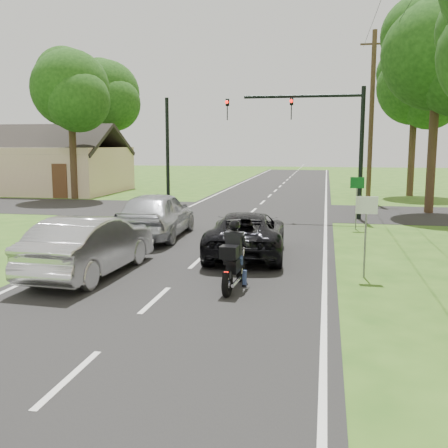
{
  "coord_description": "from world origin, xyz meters",
  "views": [
    {
      "loc": [
        3.66,
        -10.75,
        3.45
      ],
      "look_at": [
        0.98,
        3.0,
        1.3
      ],
      "focal_mm": 42.0,
      "sensor_mm": 36.0,
      "label": 1
    }
  ],
  "objects_px": {
    "utility_pole_far": "(371,116)",
    "sign_green": "(357,190)",
    "dark_suv": "(247,233)",
    "silver_suv": "(157,214)",
    "sign_white": "(366,217)",
    "traffic_signal": "(320,129)",
    "motorcycle_rider": "(234,262)",
    "silver_sedan": "(90,245)"
  },
  "relations": [
    {
      "from": "silver_sedan",
      "to": "sign_green",
      "type": "xyz_separation_m",
      "value": [
        7.3,
        9.08,
        0.8
      ]
    },
    {
      "from": "traffic_signal",
      "to": "sign_white",
      "type": "relative_size",
      "value": 3.0
    },
    {
      "from": "silver_suv",
      "to": "traffic_signal",
      "type": "relative_size",
      "value": 0.8
    },
    {
      "from": "dark_suv",
      "to": "sign_white",
      "type": "distance_m",
      "value": 4.11
    },
    {
      "from": "sign_white",
      "to": "dark_suv",
      "type": "bearing_deg",
      "value": 148.26
    },
    {
      "from": "utility_pole_far",
      "to": "motorcycle_rider",
      "type": "bearing_deg",
      "value": -102.57
    },
    {
      "from": "motorcycle_rider",
      "to": "dark_suv",
      "type": "bearing_deg",
      "value": 97.86
    },
    {
      "from": "dark_suv",
      "to": "traffic_signal",
      "type": "height_order",
      "value": "traffic_signal"
    },
    {
      "from": "silver_suv",
      "to": "utility_pole_far",
      "type": "distance_m",
      "value": 17.35
    },
    {
      "from": "utility_pole_far",
      "to": "traffic_signal",
      "type": "bearing_deg",
      "value": -109.68
    },
    {
      "from": "dark_suv",
      "to": "silver_sedan",
      "type": "distance_m",
      "value": 4.88
    },
    {
      "from": "motorcycle_rider",
      "to": "silver_suv",
      "type": "height_order",
      "value": "silver_suv"
    },
    {
      "from": "motorcycle_rider",
      "to": "utility_pole_far",
      "type": "distance_m",
      "value": 21.75
    },
    {
      "from": "utility_pole_far",
      "to": "sign_green",
      "type": "height_order",
      "value": "utility_pole_far"
    },
    {
      "from": "silver_sedan",
      "to": "motorcycle_rider",
      "type": "bearing_deg",
      "value": 173.26
    },
    {
      "from": "motorcycle_rider",
      "to": "silver_suv",
      "type": "bearing_deg",
      "value": 126.09
    },
    {
      "from": "dark_suv",
      "to": "sign_green",
      "type": "relative_size",
      "value": 2.32
    },
    {
      "from": "dark_suv",
      "to": "silver_sedan",
      "type": "relative_size",
      "value": 1.03
    },
    {
      "from": "motorcycle_rider",
      "to": "silver_sedan",
      "type": "height_order",
      "value": "motorcycle_rider"
    },
    {
      "from": "silver_sedan",
      "to": "traffic_signal",
      "type": "height_order",
      "value": "traffic_signal"
    },
    {
      "from": "dark_suv",
      "to": "traffic_signal",
      "type": "bearing_deg",
      "value": -107.13
    },
    {
      "from": "traffic_signal",
      "to": "utility_pole_far",
      "type": "xyz_separation_m",
      "value": [
        2.86,
        8.0,
        0.95
      ]
    },
    {
      "from": "silver_suv",
      "to": "motorcycle_rider",
      "type": "bearing_deg",
      "value": 119.92
    },
    {
      "from": "traffic_signal",
      "to": "motorcycle_rider",
      "type": "bearing_deg",
      "value": -97.9
    },
    {
      "from": "dark_suv",
      "to": "silver_suv",
      "type": "xyz_separation_m",
      "value": [
        -3.73,
        2.47,
        0.18
      ]
    },
    {
      "from": "sign_green",
      "to": "silver_suv",
      "type": "bearing_deg",
      "value": -155.0
    },
    {
      "from": "silver_suv",
      "to": "sign_white",
      "type": "bearing_deg",
      "value": 145.02
    },
    {
      "from": "dark_suv",
      "to": "utility_pole_far",
      "type": "distance_m",
      "value": 18.15
    },
    {
      "from": "silver_sedan",
      "to": "utility_pole_far",
      "type": "distance_m",
      "value": 22.28
    },
    {
      "from": "dark_suv",
      "to": "traffic_signal",
      "type": "distance_m",
      "value": 9.77
    },
    {
      "from": "sign_white",
      "to": "sign_green",
      "type": "relative_size",
      "value": 1.0
    },
    {
      "from": "motorcycle_rider",
      "to": "sign_white",
      "type": "xyz_separation_m",
      "value": [
        3.14,
        1.77,
        0.93
      ]
    },
    {
      "from": "sign_green",
      "to": "sign_white",
      "type": "bearing_deg",
      "value": -91.43
    },
    {
      "from": "dark_suv",
      "to": "silver_sedan",
      "type": "xyz_separation_m",
      "value": [
        -3.69,
        -3.19,
        0.1
      ]
    },
    {
      "from": "traffic_signal",
      "to": "sign_green",
      "type": "height_order",
      "value": "traffic_signal"
    },
    {
      "from": "silver_suv",
      "to": "sign_green",
      "type": "xyz_separation_m",
      "value": [
        7.34,
        3.42,
        0.72
      ]
    },
    {
      "from": "sign_white",
      "to": "silver_suv",
      "type": "bearing_deg",
      "value": 147.36
    },
    {
      "from": "silver_suv",
      "to": "sign_green",
      "type": "height_order",
      "value": "sign_green"
    },
    {
      "from": "motorcycle_rider",
      "to": "traffic_signal",
      "type": "bearing_deg",
      "value": 85.92
    },
    {
      "from": "utility_pole_far",
      "to": "sign_white",
      "type": "bearing_deg",
      "value": -94.51
    },
    {
      "from": "sign_green",
      "to": "traffic_signal",
      "type": "bearing_deg",
      "value": 117.38
    },
    {
      "from": "silver_sedan",
      "to": "sign_white",
      "type": "xyz_separation_m",
      "value": [
        7.1,
        1.08,
        0.8
      ]
    }
  ]
}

